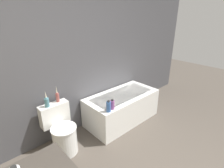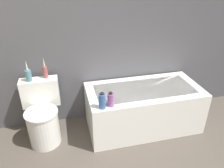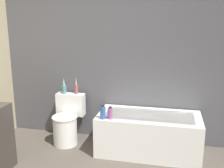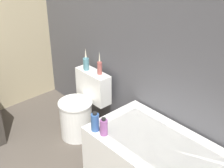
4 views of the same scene
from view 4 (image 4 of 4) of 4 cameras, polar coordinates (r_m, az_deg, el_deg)
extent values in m
cube|color=#4C4C51|center=(3.01, 3.34, 10.81)|extent=(6.40, 0.06, 2.60)
cube|color=#B7BCC6|center=(2.61, 10.12, -11.65)|extent=(1.20, 0.49, 0.01)
cylinder|color=white|center=(3.51, -6.57, -6.52)|extent=(0.35, 0.35, 0.42)
cylinder|color=white|center=(3.39, -6.77, -3.48)|extent=(0.37, 0.37, 0.02)
cube|color=white|center=(3.46, -3.46, -0.31)|extent=(0.44, 0.16, 0.34)
cylinder|color=teal|center=(3.41, -4.76, 3.64)|extent=(0.07, 0.07, 0.13)
sphere|color=teal|center=(3.38, -4.81, 4.66)|extent=(0.04, 0.04, 0.04)
cone|color=beige|center=(3.36, -4.85, 5.59)|extent=(0.02, 0.02, 0.12)
cylinder|color=#994C47|center=(3.30, -2.27, 2.90)|extent=(0.05, 0.05, 0.14)
sphere|color=#994C47|center=(3.27, -2.29, 3.99)|extent=(0.03, 0.03, 0.03)
cone|color=beige|center=(3.25, -2.32, 4.98)|extent=(0.02, 0.02, 0.12)
cylinder|color=#335999|center=(2.72, -3.11, -7.02)|extent=(0.07, 0.07, 0.17)
cylinder|color=black|center=(2.66, -3.17, -5.40)|extent=(0.04, 0.04, 0.02)
cylinder|color=#8C4C8C|center=(2.67, -1.52, -7.92)|extent=(0.07, 0.07, 0.15)
cylinder|color=black|center=(2.62, -1.54, -6.45)|extent=(0.04, 0.04, 0.02)
camera|label=1|loc=(3.31, -50.85, 14.67)|focal=28.00mm
camera|label=2|loc=(2.18, -55.20, 7.54)|focal=35.00mm
camera|label=3|loc=(2.03, -97.80, -17.15)|focal=42.00mm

